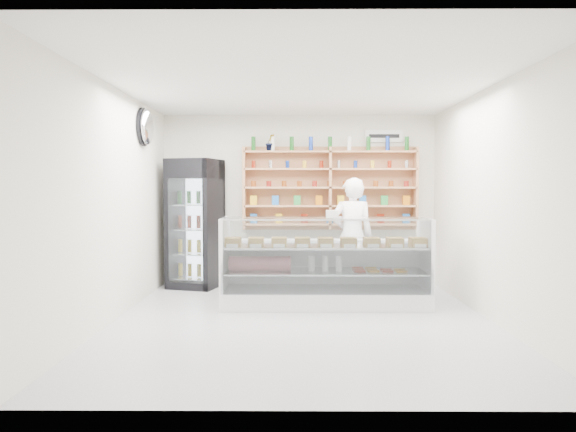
{
  "coord_description": "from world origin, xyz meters",
  "views": [
    {
      "loc": [
        -0.13,
        -6.06,
        1.57
      ],
      "look_at": [
        -0.18,
        0.9,
        1.21
      ],
      "focal_mm": 32.0,
      "sensor_mm": 36.0,
      "label": 1
    }
  ],
  "objects": [
    {
      "name": "display_counter",
      "position": [
        0.32,
        0.81,
        0.34
      ],
      "size": [
        2.75,
        0.82,
        1.2
      ],
      "color": "white",
      "rests_on": "floor"
    },
    {
      "name": "wall_sign",
      "position": [
        1.4,
        2.47,
        2.45
      ],
      "size": [
        0.62,
        0.03,
        0.2
      ],
      "primitive_type": "cube",
      "color": "white",
      "rests_on": "back_wall"
    },
    {
      "name": "wall_shelving",
      "position": [
        0.5,
        2.34,
        1.59
      ],
      "size": [
        2.84,
        0.28,
        1.33
      ],
      "color": "#AE7852",
      "rests_on": "back_wall"
    },
    {
      "name": "shop_worker",
      "position": [
        0.78,
        1.63,
        0.87
      ],
      "size": [
        0.64,
        0.43,
        1.74
      ],
      "primitive_type": "imported",
      "rotation": [
        0.0,
        0.0,
        3.16
      ],
      "color": "white",
      "rests_on": "floor"
    },
    {
      "name": "potted_plant",
      "position": [
        -0.48,
        2.34,
        2.33
      ],
      "size": [
        0.19,
        0.17,
        0.27
      ],
      "primitive_type": "imported",
      "rotation": [
        0.0,
        0.0,
        0.41
      ],
      "color": "#1E6626",
      "rests_on": "wall_shelving"
    },
    {
      "name": "security_mirror",
      "position": [
        -2.17,
        1.2,
        2.45
      ],
      "size": [
        0.15,
        0.5,
        0.5
      ],
      "primitive_type": "ellipsoid",
      "color": "silver",
      "rests_on": "left_wall"
    },
    {
      "name": "room",
      "position": [
        0.0,
        0.0,
        1.4
      ],
      "size": [
        5.0,
        5.0,
        5.0
      ],
      "color": "#B2B1B6",
      "rests_on": "ground"
    },
    {
      "name": "drinks_cooler",
      "position": [
        -1.67,
        2.14,
        1.03
      ],
      "size": [
        0.9,
        0.89,
        2.05
      ],
      "rotation": [
        0.0,
        0.0,
        -0.26
      ],
      "color": "black",
      "rests_on": "floor"
    }
  ]
}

